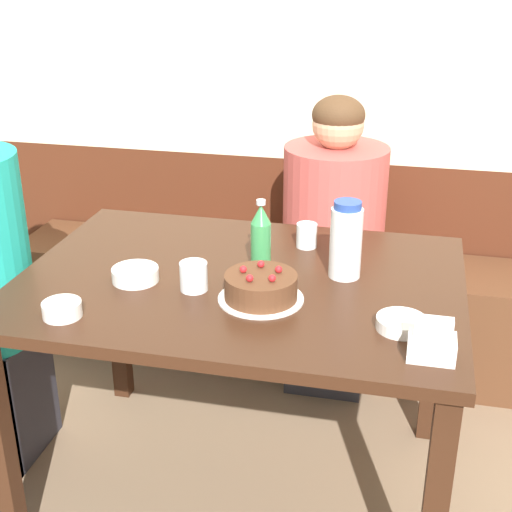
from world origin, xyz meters
The scene contains 14 objects.
ground_plane centered at (0.00, 0.00, 0.00)m, with size 12.00×12.00×0.00m, color #846B51.
back_wall centered at (0.00, 1.05, 1.25)m, with size 4.80×0.04×2.50m.
bench_seat centered at (0.00, 0.83, 0.24)m, with size 2.33×0.38×0.47m.
dining_table centered at (0.00, 0.00, 0.66)m, with size 1.27×0.92×0.76m.
birthday_cake centered at (0.09, -0.13, 0.80)m, with size 0.23×0.23×0.09m.
water_pitcher centered at (0.29, 0.08, 0.87)m, with size 0.09×0.09×0.23m.
soju_bottle centered at (0.05, 0.07, 0.86)m, with size 0.06×0.06×0.22m.
napkin_holder centered at (0.54, -0.33, 0.80)m, with size 0.11×0.08×0.11m.
bowl_soup_white centered at (0.47, -0.20, 0.77)m, with size 0.13×0.13×0.03m.
bowl_rice_small centered at (-0.29, -0.09, 0.78)m, with size 0.13×0.13×0.04m.
bowl_side_dish centered at (-0.39, -0.33, 0.78)m, with size 0.10×0.10×0.04m.
glass_water_tall centered at (0.15, 0.27, 0.80)m, with size 0.07×0.07×0.08m.
glass_tumbler_short centered at (-0.11, -0.11, 0.80)m, with size 0.08×0.08×0.08m.
person_pale_blue_shirt centered at (0.18, 0.72, 0.58)m, with size 0.39×0.39×1.16m.
Camera 1 is at (0.46, -1.81, 1.64)m, focal length 50.00 mm.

